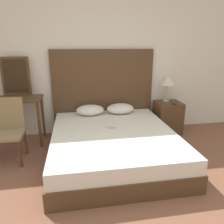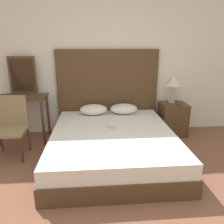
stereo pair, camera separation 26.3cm
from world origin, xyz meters
name	(u,v)px [view 2 (the right image)]	position (x,y,z in m)	size (l,w,h in m)	color
wall_back	(112,59)	(0.00, 2.53, 1.35)	(10.00, 0.06, 2.70)	silver
bed	(113,144)	(-0.09, 1.41, 0.21)	(1.74, 2.04, 0.42)	#4C331E
headboard	(108,92)	(-0.09, 2.46, 0.76)	(1.83, 0.05, 1.53)	#4C331E
pillow_left	(94,110)	(-0.35, 2.21, 0.51)	(0.48, 0.35, 0.17)	silver
pillow_right	(124,109)	(0.18, 2.21, 0.51)	(0.48, 0.35, 0.17)	silver
phone_on_bed	(110,128)	(-0.11, 1.53, 0.43)	(0.16, 0.14, 0.01)	#B7B7BC
nightstand	(173,119)	(1.09, 2.20, 0.29)	(0.45, 0.43, 0.59)	#4C331E
table_lamp	(173,81)	(1.07, 2.28, 0.98)	(0.30, 0.30, 0.49)	tan
phone_on_nightstand	(179,105)	(1.14, 2.09, 0.59)	(0.11, 0.16, 0.01)	black
vanity_desk	(22,105)	(-1.55, 2.16, 0.63)	(0.82, 0.51, 0.78)	#4C331E
vanity_mirror	(23,75)	(-1.55, 2.39, 1.10)	(0.45, 0.03, 0.64)	#4C331E
chair	(10,123)	(-1.58, 1.63, 0.50)	(0.48, 0.44, 0.89)	olive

